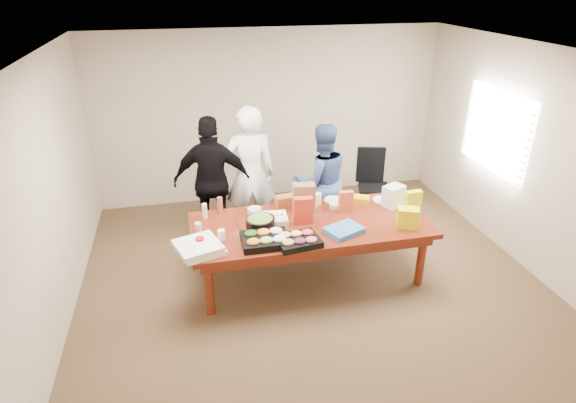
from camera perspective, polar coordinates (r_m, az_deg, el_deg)
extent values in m
cube|color=#47301E|center=(5.98, 2.56, -9.00)|extent=(5.50, 5.00, 0.02)
cube|color=white|center=(4.96, 3.20, 17.73)|extent=(5.50, 5.00, 0.02)
cube|color=beige|center=(7.63, -2.23, 10.21)|extent=(5.50, 0.04, 2.70)
cube|color=beige|center=(3.32, 14.73, -13.58)|extent=(5.50, 0.04, 2.70)
cube|color=beige|center=(5.34, -26.93, 0.21)|extent=(0.04, 5.00, 2.70)
cube|color=beige|center=(6.58, 26.69, 4.83)|extent=(0.04, 5.00, 2.70)
cube|color=white|center=(6.96, 23.78, 7.77)|extent=(0.03, 1.40, 1.10)
cube|color=beige|center=(6.94, 23.51, 7.76)|extent=(0.04, 1.36, 1.00)
cube|color=#4C1C0F|center=(5.77, 2.63, -5.87)|extent=(2.80, 1.20, 0.75)
cube|color=black|center=(7.25, 10.34, 1.83)|extent=(0.63, 0.63, 1.01)
imported|color=white|center=(6.40, -4.62, 3.23)|extent=(0.72, 0.49, 1.90)
imported|color=navy|center=(6.53, 4.03, 2.47)|extent=(0.82, 0.65, 1.64)
imported|color=black|center=(6.39, -9.04, 2.40)|extent=(1.11, 0.62, 1.79)
cube|color=black|center=(5.16, -2.79, -4.69)|extent=(0.52, 0.41, 0.08)
cube|color=black|center=(5.15, 1.21, -4.79)|extent=(0.50, 0.42, 0.07)
cube|color=white|center=(5.59, -2.15, -2.12)|extent=(0.42, 0.33, 0.07)
cylinder|color=black|center=(5.48, -3.37, -2.54)|extent=(0.39, 0.39, 0.11)
cube|color=#3066B1|center=(5.40, 6.78, -3.45)|extent=(0.48, 0.43, 0.06)
cube|color=red|center=(5.50, 1.81, -1.10)|extent=(0.23, 0.11, 0.33)
cube|color=#E3F517|center=(5.92, 14.83, -0.13)|extent=(0.21, 0.09, 0.30)
cube|color=#C44F31|center=(5.83, 6.99, 0.01)|extent=(0.18, 0.09, 0.27)
cylinder|color=silver|center=(6.00, 3.57, 0.32)|extent=(0.12, 0.12, 0.15)
cylinder|color=#FCFA0A|center=(5.89, 3.23, 0.01)|extent=(0.08, 0.08, 0.18)
cylinder|color=brown|center=(5.83, -8.22, -0.43)|extent=(0.08, 0.08, 0.21)
cylinder|color=#E9E8C8|center=(5.74, -10.04, -1.13)|extent=(0.08, 0.08, 0.19)
cube|color=#D79D0C|center=(6.11, 8.51, 0.23)|extent=(0.31, 0.26, 0.09)
cube|color=#A54A27|center=(5.97, 0.02, 0.14)|extent=(0.35, 0.20, 0.13)
cube|color=brown|center=(5.79, 1.93, 0.49)|extent=(0.29, 0.19, 0.35)
cylinder|color=#AB0912|center=(5.14, -10.58, -4.95)|extent=(0.10, 0.10, 0.12)
cylinder|color=white|center=(5.27, -8.05, -4.01)|extent=(0.11, 0.11, 0.12)
cylinder|color=silver|center=(5.48, -10.80, -3.05)|extent=(0.08, 0.08, 0.10)
cube|color=white|center=(5.11, -10.51, -5.66)|extent=(0.54, 0.54, 0.05)
cube|color=white|center=(5.07, -10.83, -5.27)|extent=(0.55, 0.55, 0.05)
cylinder|color=silver|center=(6.24, 11.37, 0.17)|extent=(0.30, 0.30, 0.02)
cylinder|color=silver|center=(6.14, 5.56, 0.19)|extent=(0.32, 0.32, 0.02)
cylinder|color=beige|center=(5.94, 5.72, -0.51)|extent=(0.16, 0.16, 0.06)
cylinder|color=silver|center=(5.80, -4.11, -1.11)|extent=(0.21, 0.21, 0.07)
cube|color=silver|center=(6.07, 12.62, 0.65)|extent=(0.31, 0.28, 0.27)
cube|color=yellow|center=(5.61, 14.27, -1.91)|extent=(0.28, 0.24, 0.24)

